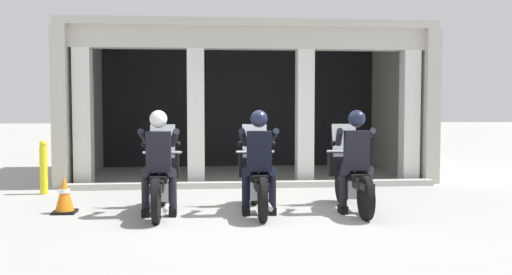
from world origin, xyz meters
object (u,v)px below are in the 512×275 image
at_px(police_officer_left, 159,154).
at_px(traffic_cone_flank, 64,195).
at_px(motorcycle_left, 161,180).
at_px(motorcycle_right, 351,178).
at_px(police_officer_center, 259,153).
at_px(motorcycle_center, 257,179).
at_px(bollard_kerbside, 44,167).
at_px(police_officer_right, 356,152).

relative_size(police_officer_left, traffic_cone_flank, 2.69).
xyz_separation_m(motorcycle_left, motorcycle_right, (2.99, -0.03, 0.00)).
bearing_deg(police_officer_left, police_officer_center, 5.53).
distance_m(police_officer_left, motorcycle_center, 1.58).
height_order(motorcycle_left, motorcycle_center, same).
distance_m(police_officer_left, bollard_kerbside, 3.27).
distance_m(motorcycle_right, traffic_cone_flank, 4.47).
relative_size(motorcycle_right, police_officer_right, 1.29).
bearing_deg(motorcycle_center, bollard_kerbside, 155.99).
relative_size(motorcycle_left, police_officer_center, 1.29).
bearing_deg(police_officer_center, traffic_cone_flank, 176.30).
relative_size(motorcycle_right, traffic_cone_flank, 3.46).
distance_m(motorcycle_left, bollard_kerbside, 3.05).
bearing_deg(traffic_cone_flank, bollard_kerbside, 114.03).
bearing_deg(traffic_cone_flank, motorcycle_right, -1.43).
bearing_deg(police_officer_right, bollard_kerbside, 157.52).
bearing_deg(police_officer_center, police_officer_left, -177.12).
xyz_separation_m(motorcycle_left, motorcycle_center, (1.49, -0.02, 0.00)).
relative_size(motorcycle_left, bollard_kerbside, 2.03).
height_order(police_officer_center, motorcycle_right, police_officer_center).
bearing_deg(police_officer_right, motorcycle_left, 174.86).
bearing_deg(police_officer_center, motorcycle_left, 172.16).
xyz_separation_m(police_officer_center, traffic_cone_flank, (-2.96, 0.38, -0.65)).
height_order(police_officer_center, police_officer_right, same).
relative_size(police_officer_left, motorcycle_center, 0.78).
bearing_deg(motorcycle_left, bollard_kerbside, 145.82).
height_order(motorcycle_center, bollard_kerbside, motorcycle_center).
height_order(motorcycle_right, police_officer_right, police_officer_right).
relative_size(motorcycle_right, bollard_kerbside, 2.03).
bearing_deg(police_officer_right, motorcycle_right, 90.64).
bearing_deg(motorcycle_left, traffic_cone_flank, -176.76).
relative_size(police_officer_right, traffic_cone_flank, 2.69).
height_order(motorcycle_right, bollard_kerbside, motorcycle_right).
distance_m(motorcycle_left, police_officer_right, 3.04).
bearing_deg(motorcycle_center, police_officer_right, -7.61).
bearing_deg(bollard_kerbside, motorcycle_left, -40.47).
relative_size(police_officer_center, traffic_cone_flank, 2.69).
bearing_deg(police_officer_center, police_officer_right, 3.13).
height_order(motorcycle_left, police_officer_center, police_officer_center).
xyz_separation_m(motorcycle_left, bollard_kerbside, (-2.32, 1.98, -0.00)).
distance_m(motorcycle_center, motorcycle_right, 1.49).
height_order(motorcycle_left, motorcycle_right, same).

